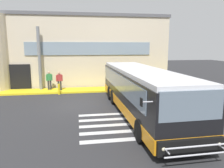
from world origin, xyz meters
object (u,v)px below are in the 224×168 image
(passenger_by_doorway, at_px, (59,80))
(safety_bollard_yellow, at_px, (59,89))
(entry_support_column, at_px, (39,59))
(passenger_near_column, at_px, (49,79))
(bus_main_foreground, at_px, (141,92))

(passenger_by_doorway, relative_size, safety_bollard_yellow, 1.86)
(entry_support_column, height_order, passenger_by_doorway, entry_support_column)
(safety_bollard_yellow, bearing_deg, passenger_near_column, 122.77)
(safety_bollard_yellow, bearing_deg, bus_main_foreground, -49.64)
(entry_support_column, bearing_deg, passenger_by_doorway, -24.79)
(entry_support_column, height_order, passenger_near_column, entry_support_column)
(passenger_by_doorway, distance_m, safety_bollard_yellow, 1.21)
(entry_support_column, xyz_separation_m, safety_bollard_yellow, (1.75, -1.80, -2.48))
(passenger_near_column, bearing_deg, passenger_by_doorway, -26.84)
(entry_support_column, bearing_deg, bus_main_foreground, -48.75)
(bus_main_foreground, distance_m, safety_bollard_yellow, 8.13)
(entry_support_column, height_order, bus_main_foreground, entry_support_column)
(bus_main_foreground, relative_size, safety_bollard_yellow, 13.06)
(entry_support_column, distance_m, passenger_by_doorway, 2.62)
(passenger_by_doorway, xyz_separation_m, safety_bollard_yellow, (0.03, -1.01, -0.66))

